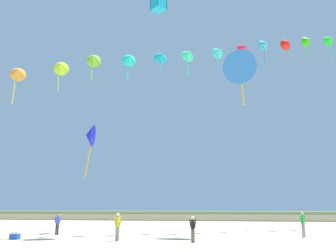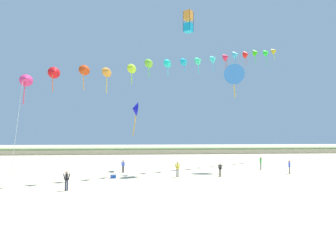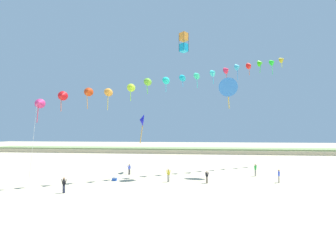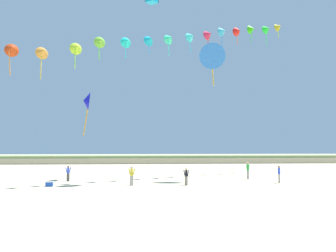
{
  "view_description": "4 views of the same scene",
  "coord_description": "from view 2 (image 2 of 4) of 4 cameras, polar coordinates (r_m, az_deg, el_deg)",
  "views": [
    {
      "loc": [
        7.64,
        -11.97,
        1.97
      ],
      "look_at": [
        3.53,
        9.54,
        7.04
      ],
      "focal_mm": 38.0,
      "sensor_mm": 36.0,
      "label": 1
    },
    {
      "loc": [
        -3.43,
        -18.65,
        4.44
      ],
      "look_at": [
        -0.82,
        8.9,
        5.52
      ],
      "focal_mm": 28.0,
      "sensor_mm": 36.0,
      "label": 2
    },
    {
      "loc": [
        3.38,
        -17.99,
        6.16
      ],
      "look_at": [
        0.16,
        10.61,
        6.96
      ],
      "focal_mm": 24.0,
      "sensor_mm": 36.0,
      "label": 3
    },
    {
      "loc": [
        1.01,
        -21.02,
        3.44
      ],
      "look_at": [
        3.46,
        10.16,
        5.15
      ],
      "focal_mm": 38.0,
      "sensor_mm": 36.0,
      "label": 4
    }
  ],
  "objects": [
    {
      "name": "ground_plane",
      "position": [
        19.48,
        5.07,
        -15.41
      ],
      "size": [
        240.0,
        240.0,
        0.0
      ],
      "primitive_type": "plane",
      "color": "#C1B28E"
    },
    {
      "name": "dune_ridge",
      "position": [
        68.26,
        -2.53,
        -5.36
      ],
      "size": [
        120.0,
        8.92,
        1.46
      ],
      "color": "tan",
      "rests_on": "ground"
    },
    {
      "name": "person_near_left",
      "position": [
        36.95,
        19.52,
        -7.46
      ],
      "size": [
        0.5,
        0.47,
        1.72
      ],
      "color": "gray",
      "rests_on": "ground"
    },
    {
      "name": "person_near_right",
      "position": [
        32.86,
        -9.75,
        -8.43
      ],
      "size": [
        0.53,
        0.21,
        1.52
      ],
      "color": "black",
      "rests_on": "ground"
    },
    {
      "name": "person_mid_center",
      "position": [
        28.91,
        2.08,
        -9.13
      ],
      "size": [
        0.59,
        0.23,
        1.68
      ],
      "color": "gray",
      "rests_on": "ground"
    },
    {
      "name": "person_far_left",
      "position": [
        29.71,
        11.27,
        -9.09
      ],
      "size": [
        0.49,
        0.34,
        1.51
      ],
      "color": "#726656",
      "rests_on": "ground"
    },
    {
      "name": "person_far_right",
      "position": [
        23.31,
        -21.22,
        -10.78
      ],
      "size": [
        0.56,
        0.22,
        1.59
      ],
      "color": "#282D4C",
      "rests_on": "ground"
    },
    {
      "name": "person_far_center",
      "position": [
        34.34,
        24.92,
        -7.91
      ],
      "size": [
        0.28,
        0.55,
        1.6
      ],
      "color": "#726656",
      "rests_on": "ground"
    },
    {
      "name": "kite_banner_string",
      "position": [
        36.08,
        5.34,
        14.11
      ],
      "size": [
        35.76,
        21.94,
        20.41
      ],
      "color": "#CF2F6C"
    },
    {
      "name": "large_kite_low_lead",
      "position": [
        35.89,
        14.17,
        10.87
      ],
      "size": [
        2.9,
        2.01,
        4.45
      ],
      "color": "#337BD1"
    },
    {
      "name": "large_kite_mid_trail",
      "position": [
        34.88,
        -7.26,
        3.65
      ],
      "size": [
        1.12,
        1.98,
        4.58
      ],
      "color": "#1215BF"
    },
    {
      "name": "large_kite_high_solo",
      "position": [
        35.11,
        4.44,
        21.69
      ],
      "size": [
        1.35,
        1.35,
        2.6
      ],
      "color": "#1399C7"
    },
    {
      "name": "beach_cooler",
      "position": [
        28.82,
        -11.82,
        -10.63
      ],
      "size": [
        0.58,
        0.41,
        0.46
      ],
      "color": "blue",
      "rests_on": "ground"
    }
  ]
}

